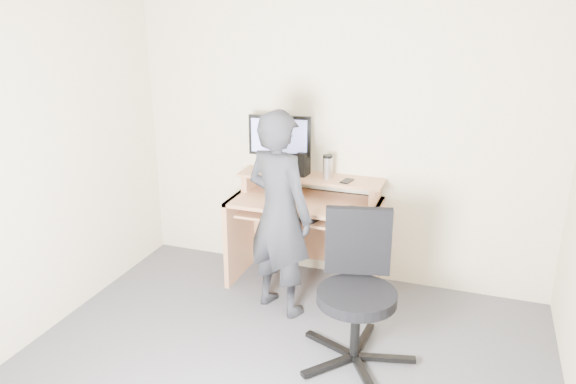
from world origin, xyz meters
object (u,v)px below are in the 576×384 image
Objects in this scene: person at (279,214)px; monitor at (280,139)px; desk at (307,220)px; office_chair at (357,284)px.

monitor is at bearing -49.34° from person.
desk is 1.22× the size of office_chair.
office_chair is at bearing 170.18° from person.
office_chair reaches higher than desk.
desk is at bearing -75.38° from person.
desk is at bearing -19.67° from monitor.
monitor reaches higher than desk.
desk is at bearing 110.89° from office_chair.
person is (-0.06, -0.52, 0.24)m from desk.
desk is 0.71m from monitor.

